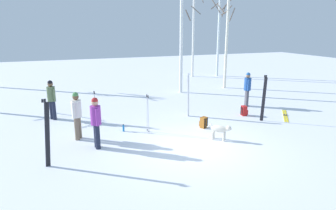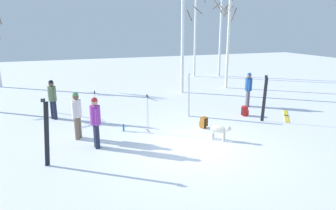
{
  "view_description": "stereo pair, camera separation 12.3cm",
  "coord_description": "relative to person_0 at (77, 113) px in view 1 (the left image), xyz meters",
  "views": [
    {
      "loc": [
        -4.05,
        -8.34,
        3.89
      ],
      "look_at": [
        -0.15,
        1.88,
        1.0
      ],
      "focal_mm": 31.7,
      "sensor_mm": 36.0,
      "label": 1
    },
    {
      "loc": [
        -3.93,
        -8.39,
        3.89
      ],
      "look_at": [
        -0.15,
        1.88,
        1.0
      ],
      "focal_mm": 31.7,
      "sensor_mm": 36.0,
      "label": 2
    }
  ],
  "objects": [
    {
      "name": "ski_pair_planted_2",
      "position": [
        4.83,
        1.15,
        -0.02
      ],
      "size": [
        0.16,
        0.12,
        1.94
      ],
      "color": "white",
      "rests_on": "ground_plane"
    },
    {
      "name": "water_bottle_0",
      "position": [
        1.68,
        0.21,
        -0.85
      ],
      "size": [
        0.07,
        0.07,
        0.28
      ],
      "color": "#1E72BF",
      "rests_on": "ground_plane"
    },
    {
      "name": "ski_poles_1",
      "position": [
        0.83,
        1.62,
        -0.25
      ],
      "size": [
        0.07,
        0.2,
        1.36
      ],
      "color": "#B2B2BC",
      "rests_on": "ground_plane"
    },
    {
      "name": "person_2",
      "position": [
        -0.83,
        2.81,
        0.0
      ],
      "size": [
        0.34,
        0.44,
        1.72
      ],
      "color": "#1E2338",
      "rests_on": "ground_plane"
    },
    {
      "name": "birch_tree_3",
      "position": [
        9.77,
        6.2,
        3.04
      ],
      "size": [
        1.65,
        1.64,
        7.85
      ],
      "color": "silver",
      "rests_on": "ground_plane"
    },
    {
      "name": "ground_plane",
      "position": [
        3.49,
        -2.12,
        -0.98
      ],
      "size": [
        60.0,
        60.0,
        0.0
      ],
      "primitive_type": "plane",
      "color": "white"
    },
    {
      "name": "birch_tree_5",
      "position": [
        11.81,
        10.69,
        2.43
      ],
      "size": [
        1.51,
        1.53,
        6.37
      ],
      "color": "silver",
      "rests_on": "ground_plane"
    },
    {
      "name": "person_1",
      "position": [
        0.52,
        -1.06,
        0.0
      ],
      "size": [
        0.34,
        0.52,
        1.72
      ],
      "color": "#1E2338",
      "rests_on": "ground_plane"
    },
    {
      "name": "person_0",
      "position": [
        0.0,
        0.0,
        0.0
      ],
      "size": [
        0.34,
        0.47,
        1.72
      ],
      "color": "#72604C",
      "rests_on": "ground_plane"
    },
    {
      "name": "dog",
      "position": [
        4.67,
        -1.89,
        -0.59
      ],
      "size": [
        0.69,
        0.64,
        0.57
      ],
      "color": "beige",
      "rests_on": "ground_plane"
    },
    {
      "name": "backpack_1",
      "position": [
        7.26,
        0.37,
        -0.77
      ],
      "size": [
        0.32,
        0.29,
        0.44
      ],
      "color": "red",
      "rests_on": "ground_plane"
    },
    {
      "name": "birch_tree_2",
      "position": [
        6.52,
        5.89,
        2.7
      ],
      "size": [
        1.3,
        1.24,
        7.39
      ],
      "color": "white",
      "rests_on": "ground_plane"
    },
    {
      "name": "ski_poles_0",
      "position": [
        2.52,
        -0.23,
        -0.2
      ],
      "size": [
        0.07,
        0.26,
        1.47
      ],
      "color": "#B2B2BC",
      "rests_on": "ground_plane"
    },
    {
      "name": "ski_pair_lying_0",
      "position": [
        8.95,
        -0.37,
        -0.97
      ],
      "size": [
        1.34,
        1.62,
        0.05
      ],
      "color": "yellow",
      "rests_on": "ground_plane"
    },
    {
      "name": "birch_tree_4",
      "position": [
        9.81,
        11.13,
        2.85
      ],
      "size": [
        1.44,
        0.9,
        7.3
      ],
      "color": "white",
      "rests_on": "ground_plane"
    },
    {
      "name": "ski_pair_planted_0",
      "position": [
        -0.94,
        -1.93,
        0.01
      ],
      "size": [
        0.27,
        0.04,
        1.99
      ],
      "color": "black",
      "rests_on": "ground_plane"
    },
    {
      "name": "person_3",
      "position": [
        8.33,
        1.71,
        0.0
      ],
      "size": [
        0.34,
        0.49,
        1.72
      ],
      "color": "#4C4C56",
      "rests_on": "ground_plane"
    },
    {
      "name": "ski_pair_planted_1",
      "position": [
        7.5,
        -0.59,
        0.0
      ],
      "size": [
        0.13,
        0.14,
        1.97
      ],
      "color": "black",
      "rests_on": "ground_plane"
    },
    {
      "name": "backpack_0",
      "position": [
        4.75,
        -0.5,
        -0.77
      ],
      "size": [
        0.32,
        0.34,
        0.44
      ],
      "color": "#99591E",
      "rests_on": "ground_plane"
    }
  ]
}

